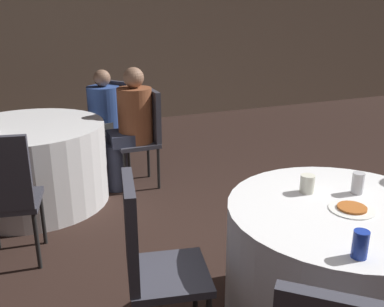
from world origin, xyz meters
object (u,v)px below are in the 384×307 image
at_px(person_floral_shirt, 129,128).
at_px(person_blue_shirt, 100,121).
at_px(chair_far_south, 5,190).
at_px(soda_can_blue, 360,244).
at_px(table_far, 32,164).
at_px(table_near, 335,268).
at_px(soda_can_silver, 358,183).
at_px(chair_near_west, 149,255).
at_px(chair_far_northeast, 111,117).
at_px(chair_far_east, 145,130).
at_px(pizza_plate_near, 352,209).

relative_size(person_floral_shirt, person_blue_shirt, 1.08).
xyz_separation_m(chair_far_south, soda_can_blue, (1.39, -1.73, 0.22)).
bearing_deg(person_floral_shirt, table_far, 90.00).
distance_m(table_near, person_blue_shirt, 3.03).
distance_m(person_floral_shirt, soda_can_silver, 2.41).
xyz_separation_m(chair_far_south, person_floral_shirt, (1.13, 1.08, 0.04)).
bearing_deg(soda_can_blue, chair_near_west, 140.53).
distance_m(chair_far_northeast, person_floral_shirt, 0.64).
bearing_deg(chair_far_south, soda_can_silver, -22.53).
relative_size(chair_near_west, person_blue_shirt, 0.87).
xyz_separation_m(chair_far_south, person_blue_shirt, (0.95, 1.61, -0.00)).
xyz_separation_m(chair_far_south, soda_can_silver, (1.85, -1.21, 0.22)).
height_order(chair_far_south, person_blue_shirt, person_blue_shirt).
distance_m(chair_far_east, person_blue_shirt, 0.64).
bearing_deg(table_near, person_blue_shirt, 103.58).
height_order(chair_far_south, pizza_plate_near, chair_far_south).
xyz_separation_m(chair_near_west, pizza_plate_near, (1.03, -0.25, 0.17)).
bearing_deg(soda_can_blue, person_blue_shirt, 97.56).
height_order(table_near, person_blue_shirt, person_blue_shirt).
relative_size(chair_far_south, chair_far_northeast, 1.00).
xyz_separation_m(table_near, soda_can_silver, (0.20, 0.12, 0.43)).
height_order(table_far, chair_far_east, chair_far_east).
bearing_deg(person_floral_shirt, pizza_plate_near, -167.57).
bearing_deg(soda_can_silver, chair_far_east, 103.72).
bearing_deg(soda_can_blue, chair_far_east, 91.99).
bearing_deg(soda_can_blue, chair_far_south, 128.83).
distance_m(chair_far_east, soda_can_blue, 2.82).
height_order(table_far, pizza_plate_near, pizza_plate_near).
xyz_separation_m(chair_far_east, soda_can_silver, (0.56, -2.29, 0.22)).
bearing_deg(chair_far_northeast, pizza_plate_near, 154.92).
bearing_deg(table_near, chair_far_south, 141.29).
bearing_deg(soda_can_blue, table_near, 56.25).
height_order(chair_far_northeast, person_floral_shirt, person_floral_shirt).
relative_size(table_near, soda_can_blue, 9.93).
distance_m(pizza_plate_near, soda_can_silver, 0.24).
xyz_separation_m(table_far, chair_near_west, (0.45, -2.19, 0.21)).
relative_size(table_far, chair_far_northeast, 1.38).
height_order(chair_near_west, person_floral_shirt, person_floral_shirt).
bearing_deg(table_far, chair_far_northeast, 36.01).
distance_m(person_floral_shirt, soda_can_blue, 2.82).
xyz_separation_m(table_near, chair_far_south, (-1.66, 1.33, 0.21)).
bearing_deg(person_floral_shirt, chair_far_east, -90.00).
xyz_separation_m(table_near, person_blue_shirt, (-0.71, 2.94, 0.20)).
height_order(chair_far_east, chair_far_south, same).
bearing_deg(soda_can_silver, chair_far_northeast, 104.70).
bearing_deg(person_blue_shirt, table_far, 90.00).
distance_m(soda_can_blue, soda_can_silver, 0.69).
relative_size(table_far, soda_can_silver, 11.03).
xyz_separation_m(person_blue_shirt, soda_can_blue, (0.44, -3.34, 0.23)).
bearing_deg(chair_far_east, pizza_plate_near, -171.33).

